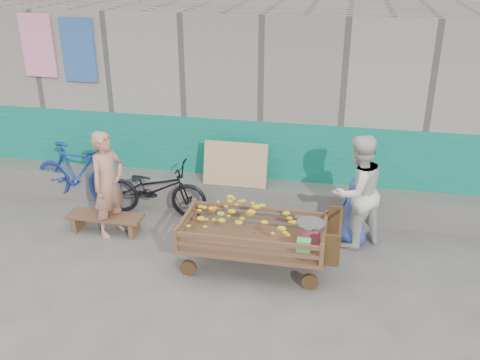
% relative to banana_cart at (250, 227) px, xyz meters
% --- Properties ---
extents(ground, '(80.00, 80.00, 0.00)m').
position_rel_banana_cart_xyz_m(ground, '(-0.84, -0.65, -0.59)').
color(ground, '#54514D').
rests_on(ground, ground).
extents(building_wall, '(12.00, 3.50, 3.00)m').
position_rel_banana_cart_xyz_m(building_wall, '(-0.84, 3.40, 0.87)').
color(building_wall, gray).
rests_on(building_wall, ground).
extents(banana_cart, '(2.05, 0.94, 0.88)m').
position_rel_banana_cart_xyz_m(banana_cart, '(0.00, 0.00, 0.00)').
color(banana_cart, brown).
rests_on(banana_cart, ground).
extents(bench, '(1.12, 0.33, 0.28)m').
position_rel_banana_cart_xyz_m(bench, '(-2.27, 0.50, -0.39)').
color(bench, brown).
rests_on(bench, ground).
extents(vendor_man, '(0.57, 0.68, 1.58)m').
position_rel_banana_cart_xyz_m(vendor_man, '(-2.17, 0.51, 0.20)').
color(vendor_man, tan).
rests_on(vendor_man, ground).
extents(woman, '(1.01, 0.99, 1.64)m').
position_rel_banana_cart_xyz_m(woman, '(1.32, 0.88, 0.23)').
color(woman, silver).
rests_on(woman, ground).
extents(child, '(0.54, 0.40, 1.00)m').
position_rel_banana_cart_xyz_m(child, '(1.32, 0.92, -0.09)').
color(child, '#374EAC').
rests_on(child, ground).
extents(bicycle_dark, '(1.68, 0.63, 0.88)m').
position_rel_banana_cart_xyz_m(bicycle_dark, '(-1.75, 1.20, -0.15)').
color(bicycle_dark, black).
rests_on(bicycle_dark, ground).
extents(bicycle_blue, '(1.73, 0.77, 1.00)m').
position_rel_banana_cart_xyz_m(bicycle_blue, '(-3.13, 1.40, -0.09)').
color(bicycle_blue, '#1C33A0').
rests_on(bicycle_blue, ground).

